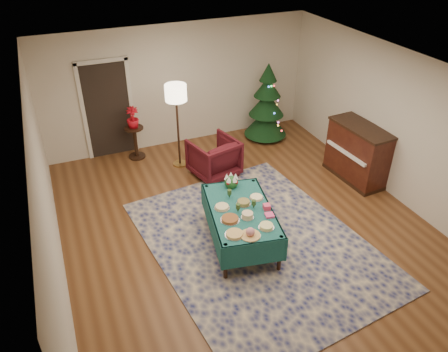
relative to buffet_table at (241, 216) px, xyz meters
name	(u,v)px	position (x,y,z in m)	size (l,w,h in m)	color
room_shell	(247,158)	(0.26, 0.34, 0.82)	(7.00, 7.00, 7.00)	#593319
doorway	(108,108)	(-1.34, 3.82, 0.57)	(1.08, 0.04, 2.16)	black
rug	(257,243)	(0.24, -0.16, -0.52)	(3.20, 4.20, 0.02)	navy
buffet_table	(241,216)	(0.00, 0.00, 0.00)	(1.29, 1.85, 0.66)	black
platter_0	(235,234)	(-0.35, -0.54, 0.15)	(0.29, 0.29, 0.04)	silver
platter_1	(250,233)	(-0.15, -0.64, 0.19)	(0.31, 0.31, 0.14)	silver
platter_2	(266,226)	(0.16, -0.57, 0.16)	(0.24, 0.24, 0.05)	silver
platter_3	(230,219)	(-0.27, -0.19, 0.15)	(0.30, 0.30, 0.05)	silver
platter_4	(247,215)	(0.00, -0.23, 0.17)	(0.20, 0.20, 0.09)	silver
platter_5	(222,207)	(-0.26, 0.14, 0.15)	(0.25, 0.25, 0.05)	silver
platter_6	(244,203)	(0.10, 0.11, 0.16)	(0.23, 0.23, 0.06)	silver
platter_7	(256,197)	(0.36, 0.18, 0.15)	(0.23, 0.23, 0.04)	silver
goblet_0	(229,194)	(-0.04, 0.36, 0.21)	(0.07, 0.07, 0.15)	#2D471E
goblet_1	(254,204)	(0.20, -0.06, 0.21)	(0.07, 0.07, 0.15)	#2D471E
goblet_2	(238,208)	(-0.08, -0.05, 0.21)	(0.07, 0.07, 0.15)	#2D471E
napkin_stack	(269,215)	(0.33, -0.33, 0.15)	(0.13, 0.13, 0.04)	#E9407C
gift_box	(267,207)	(0.37, -0.16, 0.18)	(0.11, 0.11, 0.09)	#E53F63
centerpiece	(231,181)	(0.12, 0.65, 0.25)	(0.24, 0.24, 0.27)	#1E4C1E
armchair	(214,156)	(0.38, 2.13, -0.09)	(0.85, 0.80, 0.88)	#450E15
floor_lamp	(176,98)	(-0.14, 2.79, 0.98)	(0.43, 0.43, 1.78)	#A57F3F
side_table	(136,143)	(-0.91, 3.46, -0.18)	(0.40, 0.40, 0.72)	black
potted_plant	(133,122)	(-0.91, 3.46, 0.32)	(0.26, 0.46, 0.26)	red
christmas_tree	(267,105)	(2.14, 3.24, 0.28)	(1.12, 1.12, 1.80)	black
piano	(357,153)	(2.96, 0.92, 0.03)	(0.70, 1.36, 1.15)	black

